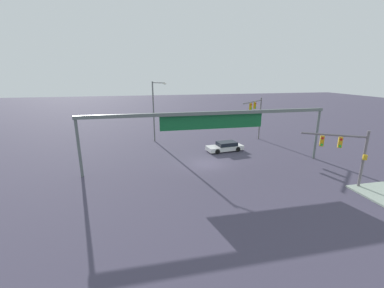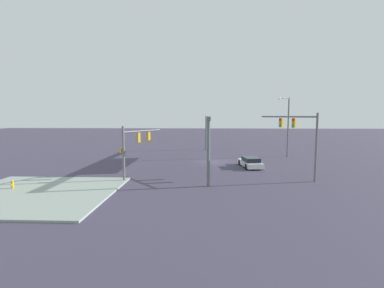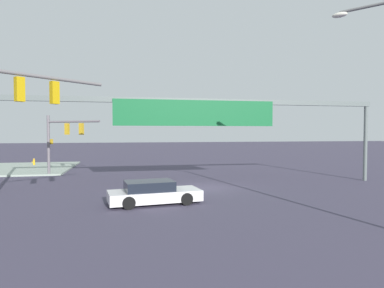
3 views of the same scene
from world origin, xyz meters
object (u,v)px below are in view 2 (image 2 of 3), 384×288
(sedan_car_approaching, at_px, (250,162))
(fire_hydrant_on_curb, at_px, (12,184))
(traffic_signal_opposite_side, at_px, (300,132))
(traffic_signal_near_corner, at_px, (134,143))
(streetlamp_curved_arm, at_px, (287,123))

(sedan_car_approaching, relative_size, fire_hydrant_on_curb, 6.97)
(fire_hydrant_on_curb, bearing_deg, traffic_signal_opposite_side, 102.11)
(traffic_signal_near_corner, height_order, fire_hydrant_on_curb, traffic_signal_near_corner)
(traffic_signal_near_corner, relative_size, streetlamp_curved_arm, 0.59)
(traffic_signal_near_corner, bearing_deg, traffic_signal_opposite_side, -56.11)
(streetlamp_curved_arm, bearing_deg, sedan_car_approaching, 11.50)
(sedan_car_approaching, bearing_deg, traffic_signal_opposite_side, -155.85)
(streetlamp_curved_arm, relative_size, sedan_car_approaching, 1.76)
(fire_hydrant_on_curb, bearing_deg, streetlamp_curved_arm, 125.30)
(fire_hydrant_on_curb, bearing_deg, traffic_signal_near_corner, 116.59)
(traffic_signal_opposite_side, bearing_deg, sedan_car_approaching, -9.30)
(streetlamp_curved_arm, relative_size, fire_hydrant_on_curb, 12.30)
(traffic_signal_opposite_side, xyz_separation_m, streetlamp_curved_arm, (-14.42, 2.95, 0.51))
(fire_hydrant_on_curb, bearing_deg, sedan_car_approaching, 117.88)
(sedan_car_approaching, distance_m, fire_hydrant_on_curb, 24.10)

